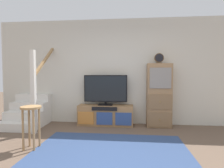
% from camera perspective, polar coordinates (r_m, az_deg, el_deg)
% --- Properties ---
extents(back_wall, '(6.40, 0.12, 2.70)m').
position_cam_1_polar(back_wall, '(4.74, 1.94, 3.89)').
color(back_wall, beige).
rests_on(back_wall, ground_plane).
extents(area_rug, '(2.60, 1.80, 0.01)m').
position_cam_1_polar(area_rug, '(3.15, -0.51, -20.81)').
color(area_rug, navy).
rests_on(area_rug, ground_plane).
extents(media_console, '(1.38, 0.38, 0.51)m').
position_cam_1_polar(media_console, '(4.61, -2.09, -9.82)').
color(media_console, '#997047').
rests_on(media_console, ground_plane).
extents(television, '(1.09, 0.22, 0.76)m').
position_cam_1_polar(television, '(4.54, -2.06, -1.66)').
color(television, black).
rests_on(television, media_console).
extents(side_cabinet, '(0.58, 0.38, 1.54)m').
position_cam_1_polar(side_cabinet, '(4.55, 14.62, -3.50)').
color(side_cabinet, '#93704C').
rests_on(side_cabinet, ground_plane).
extents(desk_clock, '(0.22, 0.08, 0.25)m').
position_cam_1_polar(desk_clock, '(4.52, 14.66, 7.85)').
color(desk_clock, '#4C3823').
rests_on(desk_clock, side_cabinet).
extents(staircase, '(1.00, 1.36, 2.20)m').
position_cam_1_polar(staircase, '(5.22, -23.79, -7.25)').
color(staircase, silver).
rests_on(staircase, ground_plane).
extents(bar_stool_near, '(0.34, 0.34, 0.74)m').
position_cam_1_polar(bar_stool_near, '(3.43, -24.20, -9.61)').
color(bar_stool_near, '#A37A4C').
rests_on(bar_stool_near, ground_plane).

